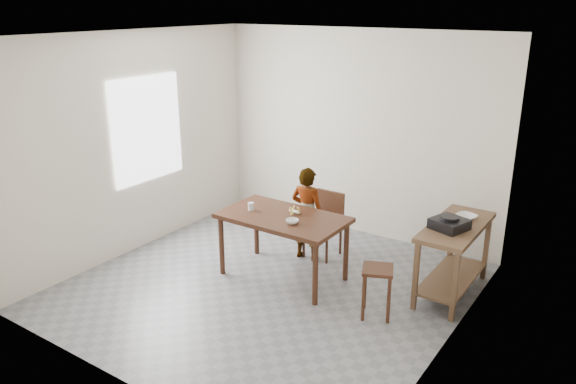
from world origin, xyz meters
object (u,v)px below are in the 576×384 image
Objects in this scene: stool at (377,292)px; prep_counter at (453,259)px; child at (307,214)px; dining_chair at (323,225)px; dining_table at (283,247)px.

prep_counter is at bearing 61.59° from stool.
child reaches higher than dining_chair.
dining_chair reaches higher than stool.
child is 2.20× the size of stool.
prep_counter is 2.28× the size of stool.
child reaches higher than prep_counter.
child is at bearing -123.21° from dining_chair.
prep_counter reaches higher than dining_table.
dining_table is 0.61m from child.
child reaches higher than stool.
dining_table is at bearing 91.39° from child.
dining_table is 1.76× the size of dining_chair.
dining_table is at bearing -157.85° from prep_counter.
stool is (-0.47, -0.87, -0.14)m from prep_counter.
child is 0.28m from dining_chair.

